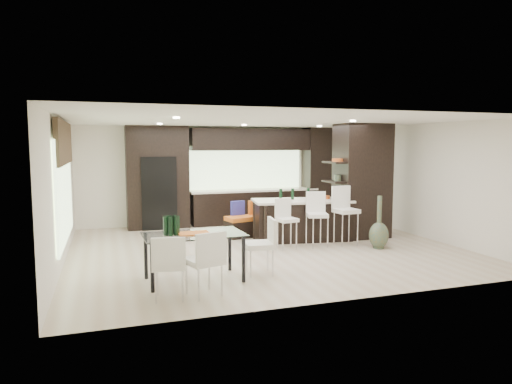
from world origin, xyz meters
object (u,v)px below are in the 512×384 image
object	(u,v)px
stool_left	(287,229)
floor_vase	(379,222)
bench	(252,226)
chair_end	(259,249)
stool_mid	(317,225)
kitchen_island	(302,220)
chair_far	(169,269)
chair_near	(204,265)
stool_right	(346,221)
dining_table	(194,257)

from	to	relation	value
stool_left	floor_vase	distance (m)	1.97
bench	chair_end	distance (m)	3.33
stool_left	stool_mid	bearing A→B (deg)	-10.91
kitchen_island	chair_far	world-z (taller)	kitchen_island
chair_near	chair_far	size ratio (longest dim) A/B	1.03
kitchen_island	stool_left	distance (m)	1.04
stool_right	dining_table	bearing A→B (deg)	-161.68
kitchen_island	bench	distance (m)	1.28
bench	dining_table	xyz separation A→B (m)	(-2.01, -3.20, 0.14)
stool_left	stool_right	xyz separation A→B (m)	(1.39, -0.04, 0.09)
stool_left	stool_mid	distance (m)	0.70
kitchen_island	chair_near	distance (m)	4.36
stool_right	chair_end	bearing A→B (deg)	-153.18
floor_vase	chair_end	distance (m)	3.23
chair_far	chair_end	bearing A→B (deg)	34.51
kitchen_island	dining_table	bearing A→B (deg)	-132.61
stool_mid	floor_vase	xyz separation A→B (m)	(1.19, -0.55, 0.09)
bench	dining_table	world-z (taller)	dining_table
kitchen_island	chair_near	bearing A→B (deg)	-124.63
chair_far	stool_mid	bearing A→B (deg)	43.41
stool_mid	chair_near	distance (m)	3.82
bench	chair_far	size ratio (longest dim) A/B	1.49
stool_mid	bench	bearing A→B (deg)	137.01
stool_mid	floor_vase	world-z (taller)	floor_vase
floor_vase	chair_far	xyz separation A→B (m)	(-4.68, -1.82, -0.13)
stool_right	dining_table	size ratio (longest dim) A/B	0.65
bench	chair_far	xyz separation A→B (m)	(-2.52, -3.97, 0.19)
stool_right	bench	bearing A→B (deg)	130.97
stool_right	stool_mid	bearing A→B (deg)	173.53
stool_left	chair_far	world-z (taller)	chair_far
kitchen_island	stool_mid	distance (m)	0.80
chair_near	chair_far	bearing A→B (deg)	162.39
kitchen_island	chair_near	size ratio (longest dim) A/B	2.51
stool_left	floor_vase	bearing A→B (deg)	-26.00
kitchen_island	stool_right	xyz separation A→B (m)	(0.69, -0.82, 0.05)
bench	chair_end	xyz separation A→B (m)	(-0.89, -3.20, 0.20)
stool_mid	stool_right	size ratio (longest dim) A/B	0.92
stool_right	floor_vase	distance (m)	0.73
stool_left	chair_far	size ratio (longest dim) A/B	0.99
dining_table	chair_near	size ratio (longest dim) A/B	1.79
bench	stool_right	bearing A→B (deg)	-56.82
stool_right	floor_vase	size ratio (longest dim) A/B	0.92
stool_mid	chair_far	size ratio (longest dim) A/B	1.11
stool_right	chair_end	size ratio (longest dim) A/B	1.18
bench	stool_mid	bearing A→B (deg)	-71.32
chair_end	dining_table	bearing A→B (deg)	96.84
stool_right	bench	distance (m)	2.34
floor_vase	chair_far	bearing A→B (deg)	-158.80
dining_table	chair_near	distance (m)	0.78
stool_right	chair_far	distance (m)	4.80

